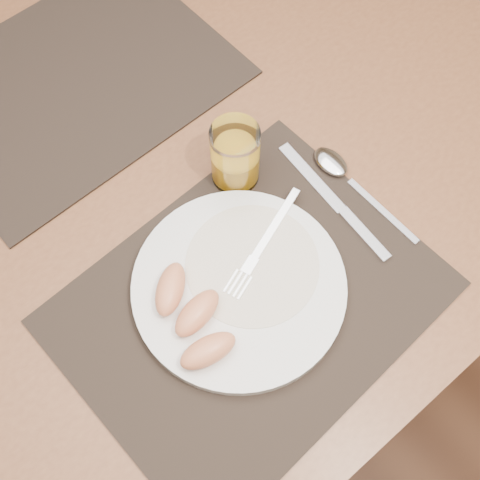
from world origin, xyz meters
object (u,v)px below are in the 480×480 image
at_px(table, 171,204).
at_px(juice_glass, 235,158).
at_px(placemat_near, 249,302).
at_px(fork, 259,250).
at_px(plate, 239,286).
at_px(knife, 342,210).
at_px(spoon, 338,169).
at_px(placemat_far, 75,81).

height_order(table, juice_glass, juice_glass).
bearing_deg(placemat_near, table, 82.45).
height_order(fork, juice_glass, juice_glass).
bearing_deg(plate, fork, 21.17).
height_order(placemat_near, juice_glass, juice_glass).
distance_m(fork, juice_glass, 0.13).
height_order(table, plate, plate).
bearing_deg(fork, placemat_near, -140.80).
height_order(plate, knife, plate).
height_order(knife, spoon, spoon).
bearing_deg(spoon, plate, -167.61).
bearing_deg(plate, spoon, 12.39).
relative_size(fork, spoon, 0.89).
height_order(placemat_near, plate, plate).
distance_m(fork, spoon, 0.17).
bearing_deg(juice_glass, placemat_near, -123.88).
relative_size(spoon, juice_glass, 1.93).
height_order(table, knife, knife).
distance_m(table, knife, 0.27).
distance_m(table, juice_glass, 0.16).
height_order(fork, spoon, fork).
xyz_separation_m(placemat_far, juice_glass, (0.08, -0.28, 0.05)).
bearing_deg(table, placemat_far, 91.63).
xyz_separation_m(fork, juice_glass, (0.05, 0.11, 0.03)).
distance_m(knife, spoon, 0.06).
bearing_deg(fork, spoon, 9.74).
xyz_separation_m(placemat_near, juice_glass, (0.10, 0.16, 0.05)).
relative_size(placemat_near, juice_glass, 4.54).
relative_size(table, placemat_near, 3.11).
height_order(knife, juice_glass, juice_glass).
relative_size(placemat_far, spoon, 2.35).
bearing_deg(spoon, juice_glass, 143.37).
bearing_deg(table, plate, -98.00).
distance_m(placemat_far, fork, 0.40).
height_order(placemat_far, fork, fork).
relative_size(placemat_far, plate, 1.67).
bearing_deg(table, placemat_near, -97.55).
bearing_deg(knife, spoon, 51.14).
bearing_deg(plate, placemat_far, 87.05).
relative_size(knife, spoon, 1.15).
distance_m(plate, juice_glass, 0.17).
relative_size(placemat_far, juice_glass, 4.54).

